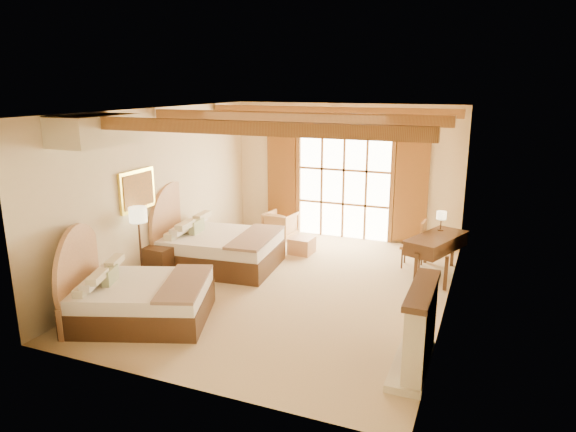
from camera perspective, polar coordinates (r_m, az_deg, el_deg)
The scene contains 19 objects.
floor at distance 9.58m, azimuth 0.21°, elevation -7.82°, with size 7.00×7.00×0.00m, color #D2B588.
wall_back at distance 12.35m, azimuth 6.31°, elevation 4.91°, with size 5.50×5.50×0.00m, color beige.
wall_left at distance 10.41m, azimuth -13.98°, elevation 2.78°, with size 7.00×7.00×0.00m, color beige.
wall_right at distance 8.49m, azimuth 17.71°, elevation -0.10°, with size 7.00×7.00×0.00m, color beige.
ceiling at distance 8.87m, azimuth 0.23°, elevation 11.67°, with size 7.00×7.00×0.00m, color #B97333.
ceiling_beams at distance 8.88m, azimuth 0.23°, elevation 10.89°, with size 5.39×4.60×0.18m, color olive, non-canonical shape.
french_doors at distance 12.35m, azimuth 6.19°, elevation 3.27°, with size 3.95×0.08×2.60m.
fireplace at distance 7.00m, azimuth 14.31°, elevation -12.53°, with size 0.46×1.40×1.16m.
painting at distance 9.77m, azimuth -16.37°, elevation 2.76°, with size 0.06×0.95×0.75m.
canopy_valance at distance 8.47m, azimuth -20.58°, elevation 8.93°, with size 0.70×1.40×0.45m, color beige.
bed_near at distance 8.57m, azimuth -16.77°, elevation -8.29°, with size 2.54×2.14×1.35m.
bed_far at distance 10.62m, azimuth -8.28°, elevation -3.14°, with size 2.40×1.90×1.48m.
nightstand at distance 10.23m, azimuth -13.93°, elevation -4.96°, with size 0.51×0.51×0.61m, color #462A1B.
floor_lamp at distance 9.53m, azimuth -16.30°, elevation -0.40°, with size 0.32×0.32×1.51m.
armchair at distance 12.42m, azimuth -0.82°, elevation -0.99°, with size 0.69×0.71×0.64m, color #AD7F4D.
ottoman at distance 11.33m, azimuth 1.55°, elevation -3.29°, with size 0.49×0.49×0.36m, color tan.
desk at distance 10.37m, azimuth 16.08°, elevation -4.11°, with size 1.13×1.62×0.81m.
desk_chair at distance 10.76m, azimuth 13.78°, elevation -3.97°, with size 0.46×0.46×0.99m.
desk_lamp at distance 10.58m, azimuth 16.68°, elevation -0.00°, with size 0.19×0.19×0.39m.
Camera 1 is at (3.30, -8.22, 3.64)m, focal length 32.00 mm.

